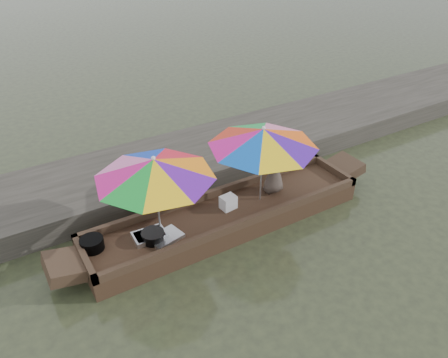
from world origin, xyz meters
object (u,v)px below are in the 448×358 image
tray_crayfish (150,236)px  umbrella_stern (262,165)px  tray_scallop (166,237)px  supply_bag (228,202)px  boat_hull (227,218)px  cooking_pot (92,244)px  umbrella_bow (157,198)px  vendor (274,167)px  charcoal_grill (153,237)px

tray_crayfish → umbrella_stern: size_ratio=0.28×
tray_scallop → supply_bag: size_ratio=1.98×
boat_hull → tray_scallop: size_ratio=9.76×
umbrella_stern → cooking_pot: bearing=175.6°
cooking_pot → tray_crayfish: cooking_pot is taller
umbrella_bow → umbrella_stern: size_ratio=0.98×
tray_scallop → supply_bag: bearing=8.6°
boat_hull → tray_scallop: (-1.31, -0.15, 0.21)m
cooking_pot → umbrella_bow: bearing=-12.4°
vendor → umbrella_bow: (-2.47, -0.11, 0.21)m
cooking_pot → umbrella_stern: umbrella_stern is taller
boat_hull → umbrella_stern: 1.21m
charcoal_grill → umbrella_bow: bearing=26.3°
tray_crayfish → charcoal_grill: 0.12m
tray_crayfish → supply_bag: size_ratio=1.98×
tray_crayfish → umbrella_bow: 0.76m
tray_scallop → vendor: vendor is taller
vendor → umbrella_bow: size_ratio=0.57×
tray_crayfish → vendor: size_ratio=0.49×
charcoal_grill → tray_scallop: bearing=-15.8°
charcoal_grill → umbrella_stern: umbrella_stern is taller
tray_scallop → umbrella_stern: bearing=4.0°
charcoal_grill → supply_bag: supply_bag is taller
boat_hull → tray_scallop: bearing=-173.7°
tray_crayfish → charcoal_grill: bearing=-79.5°
cooking_pot → supply_bag: bearing=-4.1°
tray_crayfish → umbrella_bow: (0.20, -0.02, 0.73)m
tray_crayfish → umbrella_bow: umbrella_bow is taller
boat_hull → cooking_pot: size_ratio=13.89×
boat_hull → vendor: 1.36m
tray_scallop → boat_hull: bearing=6.3°
boat_hull → charcoal_grill: size_ratio=14.63×
charcoal_grill → umbrella_stern: bearing=2.2°
charcoal_grill → boat_hull: bearing=3.3°
supply_bag → boat_hull: bearing=-137.6°
boat_hull → charcoal_grill: (-1.52, -0.09, 0.26)m
charcoal_grill → umbrella_bow: size_ratio=0.19×
tray_crayfish → supply_bag: bearing=1.6°
tray_scallop → vendor: (2.45, 0.26, 0.53)m
boat_hull → supply_bag: (0.07, 0.07, 0.30)m
boat_hull → tray_crayfish: size_ratio=9.76×
vendor → charcoal_grill: bearing=6.7°
tray_crayfish → vendor: bearing=1.9°
tray_scallop → umbrella_bow: umbrella_bow is taller
boat_hull → charcoal_grill: charcoal_grill is taller
tray_scallop → supply_bag: 1.40m
boat_hull → cooking_pot: bearing=174.3°
boat_hull → tray_scallop: 1.34m
charcoal_grill → umbrella_bow: 0.72m
umbrella_bow → umbrella_stern: same height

